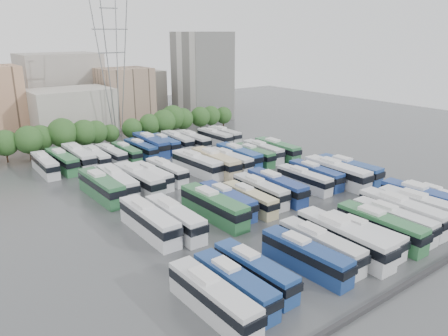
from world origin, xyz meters
TOP-DOWN VIEW (x-y plane):
  - ground at (0.00, 0.00)m, footprint 220.00×220.00m
  - parapet at (0.00, -33.00)m, footprint 56.00×0.50m
  - tree_line at (-0.58, 42.09)m, footprint 64.93×7.75m
  - city_buildings at (-7.46, 71.86)m, footprint 102.00×35.00m
  - apartment_tower at (34.00, 58.00)m, footprint 14.00×14.00m
  - electricity_pylon at (2.00, 50.00)m, footprint 9.00×6.91m
  - bus_r0_s0 at (-21.43, -24.44)m, footprint 2.76×12.12m
  - bus_r0_s1 at (-18.26, -23.74)m, footprint 2.55×11.37m
  - bus_r0_s2 at (-14.91, -22.96)m, footprint 2.73×11.32m
  - bus_r0_s4 at (-8.29, -24.09)m, footprint 3.06×11.87m
  - bus_r0_s5 at (-5.07, -23.48)m, footprint 2.76×11.91m
  - bus_r0_s6 at (-1.62, -24.16)m, footprint 3.34×13.50m
  - bus_r0_s7 at (1.63, -24.59)m, footprint 2.85×11.12m
  - bus_r0_s8 at (5.06, -24.75)m, footprint 2.83×12.41m
  - bus_r0_s9 at (8.33, -24.52)m, footprint 2.65×11.86m
  - bus_r0_s10 at (11.44, -23.93)m, footprint 3.38×13.18m
  - bus_r0_s11 at (14.88, -24.99)m, footprint 3.32×13.17m
  - bus_r0_s12 at (18.13, -23.30)m, footprint 3.35×13.19m
  - bus_r0_s13 at (21.26, -23.90)m, footprint 2.69×11.01m
  - bus_r1_s1 at (-18.05, -5.16)m, footprint 2.97×12.91m
  - bus_r1_s2 at (-14.79, -6.36)m, footprint 2.93×12.48m
  - bus_r1_s4 at (-8.27, -6.33)m, footprint 3.14×13.23m
  - bus_r1_s5 at (-5.00, -5.27)m, footprint 2.85×11.77m
  - bus_r1_s6 at (-1.78, -6.64)m, footprint 2.71×11.05m
  - bus_r1_s7 at (1.85, -5.03)m, footprint 2.92×11.61m
  - bus_r1_s8 at (4.96, -5.50)m, footprint 3.32×12.63m
  - bus_r1_s10 at (11.65, -5.31)m, footprint 2.48×11.10m
  - bus_r1_s11 at (15.08, -4.87)m, footprint 3.08×11.67m
  - bus_r1_s12 at (18.16, -7.00)m, footprint 3.35×13.49m
  - bus_r1_s13 at (21.54, -7.03)m, footprint 3.04×12.89m
  - bus_r2_s1 at (-17.97, 11.41)m, footprint 3.03×13.16m
  - bus_r2_s2 at (-14.97, 11.93)m, footprint 3.46×12.99m
  - bus_r2_s3 at (-11.62, 10.82)m, footprint 3.32×13.32m
  - bus_r2_s4 at (-8.34, 12.30)m, footprint 2.94×11.14m
  - bus_r2_s5 at (-4.93, 12.97)m, footprint 2.71×11.28m
  - bus_r2_s7 at (1.44, 12.56)m, footprint 3.48×13.05m
  - bus_r2_s8 at (4.77, 11.28)m, footprint 3.51×13.52m
  - bus_r2_s9 at (8.07, 11.26)m, footprint 3.13×12.03m
  - bus_r2_s10 at (11.50, 12.44)m, footprint 3.17×12.59m
  - bus_r2_s11 at (14.78, 11.73)m, footprint 2.63×11.38m
  - bus_r2_s12 at (18.32, 12.71)m, footprint 3.05×11.52m
  - bus_r2_s13 at (21.55, 11.71)m, footprint 3.08×12.26m
  - bus_r3_s0 at (-21.48, 30.38)m, footprint 2.77×11.60m
  - bus_r3_s1 at (-18.17, 30.64)m, footprint 3.11×12.22m
  - bus_r3_s2 at (-14.82, 30.93)m, footprint 3.06×13.19m
  - bus_r3_s3 at (-11.57, 29.91)m, footprint 2.82×11.02m
  - bus_r3_s4 at (-8.33, 30.00)m, footprint 2.76×10.86m
  - bus_r3_s5 at (-5.16, 29.46)m, footprint 2.52×10.90m
  - bus_r3_s6 at (-1.52, 30.09)m, footprint 2.89×11.26m
  - bus_r3_s7 at (1.56, 31.28)m, footprint 3.34×13.39m
  - bus_r3_s8 at (5.00, 31.14)m, footprint 2.83×11.23m
  - bus_r3_s9 at (8.42, 31.27)m, footprint 3.00×11.82m
  - bus_r3_s10 at (11.51, 29.49)m, footprint 2.77×11.90m
  - bus_r3_s12 at (17.96, 29.64)m, footprint 2.89×11.16m
  - bus_r3_s13 at (21.23, 30.17)m, footprint 2.42×10.98m

SIDE VIEW (x-z plane):
  - ground at x=0.00m, z-range 0.00..0.00m
  - parapet at x=0.00m, z-range 0.00..0.50m
  - bus_r3_s4 at x=-8.33m, z-range -0.03..3.35m
  - bus_r3_s5 at x=-5.16m, z-range -0.03..3.38m
  - bus_r3_s3 at x=-11.57m, z-range -0.03..3.40m
  - bus_r0_s13 at x=21.26m, z-range -0.03..3.40m
  - bus_r3_s13 at x=21.23m, z-range -0.03..3.41m
  - bus_r1_s6 at x=-1.78m, z-range -0.03..3.42m
  - bus_r2_s4 at x=-8.34m, z-range -0.03..3.43m
  - bus_r0_s7 at x=1.63m, z-range -0.03..3.43m
  - bus_r3_s12 at x=17.96m, z-range -0.03..3.44m
  - bus_r1_s10 at x=11.65m, z-range -0.03..3.45m
  - bus_r3_s8 at x=5.00m, z-range -0.03..3.47m
  - bus_r3_s6 at x=-1.52m, z-range -0.03..3.47m
  - bus_r2_s5 at x=-4.93m, z-range -0.03..3.49m
  - bus_r0_s2 at x=-14.91m, z-range -0.03..3.50m
  - bus_r2_s11 at x=14.78m, z-range -0.03..3.53m
  - bus_r0_s1 at x=-18.26m, z-range -0.03..3.53m
  - bus_r2_s12 at x=18.32m, z-range -0.03..3.55m
  - bus_r1_s7 at x=1.85m, z-range -0.03..3.58m
  - bus_r3_s0 at x=-21.48m, z-range -0.03..3.59m
  - bus_r1_s11 at x=15.08m, z-range -0.03..3.60m
  - bus_r1_s5 at x=-5.00m, z-range -0.03..3.64m
  - bus_r3_s9 at x=8.42m, z-range -0.03..3.65m
  - bus_r0_s4 at x=-8.29m, z-range -0.03..3.66m
  - bus_r0_s9 at x=8.33m, z-range -0.03..3.68m
  - bus_r3_s10 at x=11.51m, z-range -0.03..3.69m
  - bus_r0_s5 at x=-5.07m, z-range -0.03..3.69m
  - bus_r2_s9 at x=8.07m, z-range -0.03..3.71m
  - bus_r0_s0 at x=-21.43m, z-range -0.03..3.76m
  - bus_r3_s1 at x=-18.17m, z-range -0.03..3.77m
  - bus_r2_s13 at x=21.55m, z-range -0.03..3.79m
  - bus_r0_s8 at x=5.06m, z-range -0.04..3.85m
  - bus_r1_s2 at x=-14.79m, z-range -0.04..3.87m
  - bus_r2_s10 at x=11.50m, z-range -0.04..3.89m
  - bus_r1_s8 at x=4.96m, z-range -0.04..3.89m
  - bus_r1_s13 at x=21.54m, z-range -0.04..3.99m
  - bus_r2_s2 at x=-14.97m, z-range -0.04..4.00m
  - bus_r1_s1 at x=-18.05m, z-range -0.04..4.00m
  - bus_r2_s7 at x=1.44m, z-range -0.04..4.02m
  - bus_r0_s10 at x=11.44m, z-range -0.04..4.07m
  - bus_r0_s11 at x=14.88m, z-range -0.04..4.07m
  - bus_r0_s12 at x=18.13m, z-range -0.04..4.07m
  - bus_r2_s1 at x=-17.97m, z-range -0.04..4.08m
  - bus_r3_s2 at x=-14.82m, z-range -0.04..4.09m
  - bus_r1_s4 at x=-8.27m, z-range -0.04..4.10m
  - bus_r2_s3 at x=-11.62m, z-range -0.04..4.11m
  - bus_r3_s7 at x=1.56m, z-range -0.04..4.14m
  - bus_r1_s12 at x=18.16m, z-range -0.04..4.17m
  - bus_r2_s8 at x=4.77m, z-range -0.04..4.17m
  - bus_r0_s6 at x=-1.62m, z-range -0.04..4.17m
  - tree_line at x=-0.58m, z-range 0.24..8.37m
  - city_buildings at x=-7.46m, z-range -2.13..17.87m
  - apartment_tower at x=34.00m, z-range 0.00..26.00m
  - electricity_pylon at x=2.00m, z-range 1.75..35.57m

